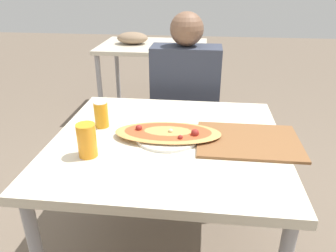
{
  "coord_description": "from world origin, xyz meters",
  "views": [
    {
      "loc": [
        0.15,
        -1.3,
        1.43
      ],
      "look_at": [
        0.0,
        0.0,
        0.81
      ],
      "focal_mm": 35.0,
      "sensor_mm": 36.0,
      "label": 1
    }
  ],
  "objects_px": {
    "dining_table": "(168,153)",
    "drink_glass": "(87,140)",
    "chair_far_seated": "(186,115)",
    "person_seated": "(185,93)",
    "pizza_main": "(169,133)",
    "soda_can": "(101,115)"
  },
  "relations": [
    {
      "from": "chair_far_seated",
      "to": "soda_can",
      "type": "height_order",
      "value": "chair_far_seated"
    },
    {
      "from": "soda_can",
      "to": "drink_glass",
      "type": "bearing_deg",
      "value": -84.58
    },
    {
      "from": "chair_far_seated",
      "to": "soda_can",
      "type": "bearing_deg",
      "value": 63.6
    },
    {
      "from": "person_seated",
      "to": "drink_glass",
      "type": "xyz_separation_m",
      "value": [
        -0.34,
        -0.89,
        0.1
      ]
    },
    {
      "from": "person_seated",
      "to": "soda_can",
      "type": "height_order",
      "value": "person_seated"
    },
    {
      "from": "drink_glass",
      "to": "person_seated",
      "type": "bearing_deg",
      "value": 69.37
    },
    {
      "from": "dining_table",
      "to": "person_seated",
      "type": "distance_m",
      "value": 0.71
    },
    {
      "from": "pizza_main",
      "to": "chair_far_seated",
      "type": "bearing_deg",
      "value": 87.87
    },
    {
      "from": "dining_table",
      "to": "drink_glass",
      "type": "xyz_separation_m",
      "value": [
        -0.3,
        -0.19,
        0.15
      ]
    },
    {
      "from": "dining_table",
      "to": "chair_far_seated",
      "type": "height_order",
      "value": "chair_far_seated"
    },
    {
      "from": "soda_can",
      "to": "drink_glass",
      "type": "distance_m",
      "value": 0.28
    },
    {
      "from": "dining_table",
      "to": "chair_far_seated",
      "type": "bearing_deg",
      "value": 87.67
    },
    {
      "from": "person_seated",
      "to": "chair_far_seated",
      "type": "bearing_deg",
      "value": -90.0
    },
    {
      "from": "dining_table",
      "to": "pizza_main",
      "type": "xyz_separation_m",
      "value": [
        0.0,
        0.01,
        0.1
      ]
    },
    {
      "from": "person_seated",
      "to": "drink_glass",
      "type": "bearing_deg",
      "value": 69.37
    },
    {
      "from": "dining_table",
      "to": "drink_glass",
      "type": "height_order",
      "value": "drink_glass"
    },
    {
      "from": "dining_table",
      "to": "person_seated",
      "type": "xyz_separation_m",
      "value": [
        0.03,
        0.7,
        0.05
      ]
    },
    {
      "from": "pizza_main",
      "to": "person_seated",
      "type": "bearing_deg",
      "value": 87.52
    },
    {
      "from": "person_seated",
      "to": "soda_can",
      "type": "relative_size",
      "value": 9.77
    },
    {
      "from": "person_seated",
      "to": "drink_glass",
      "type": "relative_size",
      "value": 8.77
    },
    {
      "from": "pizza_main",
      "to": "drink_glass",
      "type": "height_order",
      "value": "drink_glass"
    },
    {
      "from": "chair_far_seated",
      "to": "drink_glass",
      "type": "relative_size",
      "value": 6.6
    }
  ]
}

